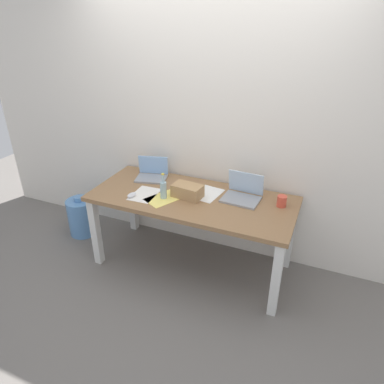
{
  "coord_description": "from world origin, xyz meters",
  "views": [
    {
      "loc": [
        1.07,
        -2.52,
        2.2
      ],
      "look_at": [
        0.0,
        0.0,
        0.79
      ],
      "focal_mm": 32.86,
      "sensor_mm": 36.0,
      "label": 1
    }
  ],
  "objects_px": {
    "laptop_right": "(242,194)",
    "coffee_mug": "(282,201)",
    "beer_bottle": "(163,189)",
    "desk": "(192,206)",
    "laptop_left": "(152,174)",
    "cardboard_box": "(187,191)",
    "computer_mouse": "(132,195)",
    "water_cooler_jug": "(82,217)"
  },
  "relations": [
    {
      "from": "desk",
      "to": "beer_bottle",
      "type": "xyz_separation_m",
      "value": [
        -0.22,
        -0.11,
        0.18
      ]
    },
    {
      "from": "laptop_left",
      "to": "coffee_mug",
      "type": "height_order",
      "value": "laptop_left"
    },
    {
      "from": "desk",
      "to": "cardboard_box",
      "type": "bearing_deg",
      "value": -162.4
    },
    {
      "from": "desk",
      "to": "computer_mouse",
      "type": "height_order",
      "value": "computer_mouse"
    },
    {
      "from": "beer_bottle",
      "to": "computer_mouse",
      "type": "distance_m",
      "value": 0.29
    },
    {
      "from": "beer_bottle",
      "to": "laptop_right",
      "type": "bearing_deg",
      "value": 22.1
    },
    {
      "from": "cardboard_box",
      "to": "coffee_mug",
      "type": "height_order",
      "value": "cardboard_box"
    },
    {
      "from": "laptop_left",
      "to": "laptop_right",
      "type": "height_order",
      "value": "laptop_right"
    },
    {
      "from": "laptop_left",
      "to": "computer_mouse",
      "type": "height_order",
      "value": "laptop_left"
    },
    {
      "from": "coffee_mug",
      "to": "water_cooler_jug",
      "type": "bearing_deg",
      "value": -176.77
    },
    {
      "from": "computer_mouse",
      "to": "beer_bottle",
      "type": "bearing_deg",
      "value": 25.73
    },
    {
      "from": "laptop_left",
      "to": "computer_mouse",
      "type": "distance_m",
      "value": 0.41
    },
    {
      "from": "cardboard_box",
      "to": "coffee_mug",
      "type": "xyz_separation_m",
      "value": [
        0.79,
        0.16,
        -0.01
      ]
    },
    {
      "from": "desk",
      "to": "laptop_right",
      "type": "xyz_separation_m",
      "value": [
        0.42,
        0.15,
        0.14
      ]
    },
    {
      "from": "beer_bottle",
      "to": "coffee_mug",
      "type": "height_order",
      "value": "beer_bottle"
    },
    {
      "from": "desk",
      "to": "laptop_left",
      "type": "distance_m",
      "value": 0.57
    },
    {
      "from": "cardboard_box",
      "to": "coffee_mug",
      "type": "bearing_deg",
      "value": 11.1
    },
    {
      "from": "laptop_right",
      "to": "cardboard_box",
      "type": "relative_size",
      "value": 1.28
    },
    {
      "from": "beer_bottle",
      "to": "coffee_mug",
      "type": "distance_m",
      "value": 1.01
    },
    {
      "from": "computer_mouse",
      "to": "cardboard_box",
      "type": "height_order",
      "value": "cardboard_box"
    },
    {
      "from": "beer_bottle",
      "to": "water_cooler_jug",
      "type": "bearing_deg",
      "value": 172.7
    },
    {
      "from": "laptop_right",
      "to": "coffee_mug",
      "type": "height_order",
      "value": "laptop_right"
    },
    {
      "from": "laptop_left",
      "to": "beer_bottle",
      "type": "xyz_separation_m",
      "value": [
        0.29,
        -0.32,
        0.04
      ]
    },
    {
      "from": "laptop_right",
      "to": "cardboard_box",
      "type": "xyz_separation_m",
      "value": [
        -0.45,
        -0.16,
        0.01
      ]
    },
    {
      "from": "laptop_right",
      "to": "beer_bottle",
      "type": "relative_size",
      "value": 1.41
    },
    {
      "from": "water_cooler_jug",
      "to": "coffee_mug",
      "type": "bearing_deg",
      "value": 3.23
    },
    {
      "from": "desk",
      "to": "laptop_right",
      "type": "distance_m",
      "value": 0.46
    },
    {
      "from": "laptop_left",
      "to": "water_cooler_jug",
      "type": "xyz_separation_m",
      "value": [
        -0.8,
        -0.18,
        -0.58
      ]
    },
    {
      "from": "coffee_mug",
      "to": "water_cooler_jug",
      "type": "relative_size",
      "value": 0.21
    },
    {
      "from": "cardboard_box",
      "to": "computer_mouse",
      "type": "bearing_deg",
      "value": -157.27
    },
    {
      "from": "coffee_mug",
      "to": "cardboard_box",
      "type": "bearing_deg",
      "value": -168.9
    },
    {
      "from": "laptop_right",
      "to": "water_cooler_jug",
      "type": "bearing_deg",
      "value": -176.09
    },
    {
      "from": "laptop_right",
      "to": "coffee_mug",
      "type": "relative_size",
      "value": 3.49
    },
    {
      "from": "desk",
      "to": "cardboard_box",
      "type": "xyz_separation_m",
      "value": [
        -0.04,
        -0.01,
        0.15
      ]
    },
    {
      "from": "beer_bottle",
      "to": "water_cooler_jug",
      "type": "relative_size",
      "value": 0.52
    },
    {
      "from": "water_cooler_jug",
      "to": "laptop_left",
      "type": "bearing_deg",
      "value": 12.93
    },
    {
      "from": "laptop_right",
      "to": "water_cooler_jug",
      "type": "height_order",
      "value": "laptop_right"
    },
    {
      "from": "laptop_right",
      "to": "water_cooler_jug",
      "type": "relative_size",
      "value": 0.73
    },
    {
      "from": "laptop_left",
      "to": "cardboard_box",
      "type": "height_order",
      "value": "laptop_left"
    },
    {
      "from": "beer_bottle",
      "to": "computer_mouse",
      "type": "xyz_separation_m",
      "value": [
        -0.27,
        -0.09,
        -0.07
      ]
    },
    {
      "from": "desk",
      "to": "computer_mouse",
      "type": "relative_size",
      "value": 18.13
    },
    {
      "from": "beer_bottle",
      "to": "water_cooler_jug",
      "type": "height_order",
      "value": "beer_bottle"
    }
  ]
}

